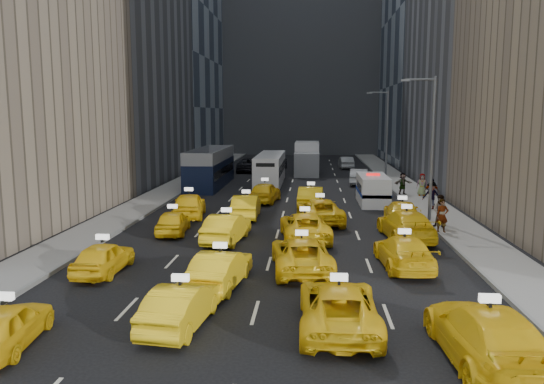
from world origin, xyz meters
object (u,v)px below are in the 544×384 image
at_px(taxi_0, 6,326).
at_px(taxi_1, 181,305).
at_px(nypd_van, 373,190).
at_px(double_decker, 210,168).
at_px(taxi_2, 338,306).
at_px(city_bus, 270,169).
at_px(taxi_3, 487,335).
at_px(box_truck, 307,158).
at_px(pedestrian_0, 442,216).

height_order(taxi_0, taxi_1, taxi_1).
bearing_deg(nypd_van, double_decker, 142.89).
bearing_deg(taxi_2, taxi_0, 11.70).
xyz_separation_m(taxi_0, city_bus, (4.83, 36.86, 0.76)).
bearing_deg(taxi_1, nypd_van, -103.18).
xyz_separation_m(taxi_2, nypd_van, (3.74, 23.84, 0.32)).
height_order(taxi_3, box_truck, box_truck).
height_order(taxi_3, pedestrian_0, pedestrian_0).
relative_size(taxi_2, double_decker, 0.44).
distance_m(double_decker, box_truck, 13.88).
height_order(box_truck, pedestrian_0, box_truck).
bearing_deg(taxi_0, taxi_2, -173.36).
xyz_separation_m(taxi_3, box_truck, (-5.29, 45.58, 0.94)).
relative_size(taxi_2, nypd_van, 0.95).
distance_m(taxi_0, taxi_3, 13.58).
distance_m(taxi_0, box_truck, 46.32).
distance_m(nypd_van, box_truck, 20.29).
height_order(taxi_2, box_truck, box_truck).
relative_size(taxi_1, taxi_2, 0.80).
bearing_deg(nypd_van, taxi_0, -121.91).
xyz_separation_m(nypd_van, double_decker, (-14.10, 9.01, 0.67)).
bearing_deg(pedestrian_0, taxi_0, -143.14).
distance_m(taxi_0, pedestrian_0, 22.55).
distance_m(double_decker, city_bus, 5.83).
xyz_separation_m(taxi_2, pedestrian_0, (6.44, 13.64, 0.36)).
height_order(taxi_2, pedestrian_0, pedestrian_0).
bearing_deg(taxi_1, pedestrian_0, -122.78).
bearing_deg(taxi_0, city_bus, -103.09).
bearing_deg(double_decker, taxi_1, -85.66).
height_order(nypd_van, double_decker, double_decker).
height_order(double_decker, city_bus, double_decker).
bearing_deg(city_bus, double_decker, -154.45).
bearing_deg(taxi_1, taxi_0, 29.01).
xyz_separation_m(taxi_0, taxi_1, (4.68, 1.91, 0.03)).
height_order(nypd_van, pedestrian_0, nypd_van).
relative_size(nypd_van, city_bus, 0.49).
relative_size(taxi_3, pedestrian_0, 3.01).
relative_size(taxi_0, taxi_1, 0.92).
height_order(taxi_1, box_truck, box_truck).
height_order(taxi_1, nypd_van, nypd_van).
bearing_deg(box_truck, nypd_van, -81.31).
height_order(nypd_van, city_bus, city_bus).
distance_m(taxi_0, taxi_2, 9.91).
xyz_separation_m(taxi_1, nypd_van, (8.74, 24.03, 0.35)).
bearing_deg(double_decker, taxi_2, -77.36).
height_order(double_decker, box_truck, box_truck).
distance_m(taxi_0, taxi_1, 5.06).
xyz_separation_m(nypd_van, box_truck, (-5.14, 19.61, 0.71)).
bearing_deg(pedestrian_0, nypd_van, 97.39).
bearing_deg(city_bus, taxi_1, -83.83).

